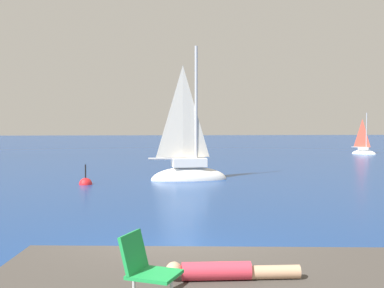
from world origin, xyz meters
TOP-DOWN VIEW (x-y plane):
  - ground_plane at (0.00, 0.00)m, footprint 160.00×160.00m
  - boulder_seaward at (-2.07, -1.05)m, footprint 0.99×1.04m
  - boulder_inland at (0.51, -1.36)m, footprint 1.23×1.13m
  - sailboat_near at (0.97, 13.07)m, footprint 3.67×1.64m
  - sailboat_far at (16.05, 29.38)m, footprint 1.90×1.73m
  - person_sunbather at (0.56, -2.99)m, footprint 1.76×0.24m
  - beach_chair at (-0.47, -3.76)m, footprint 0.74×0.68m
  - marker_buoy at (-3.49, 11.74)m, footprint 0.56×0.56m

SIDE VIEW (x-z plane):
  - ground_plane at x=0.00m, z-range 0.00..0.00m
  - boulder_seaward at x=-2.07m, z-range -0.34..0.34m
  - boulder_inland at x=0.51m, z-range -0.33..0.33m
  - marker_buoy at x=-3.49m, z-range -0.56..0.57m
  - sailboat_far at x=16.05m, z-range -1.63..2.02m
  - sailboat_near at x=0.97m, z-range -2.98..3.71m
  - person_sunbather at x=0.56m, z-range 0.63..0.88m
  - beach_chair at x=-0.47m, z-range 0.69..1.49m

